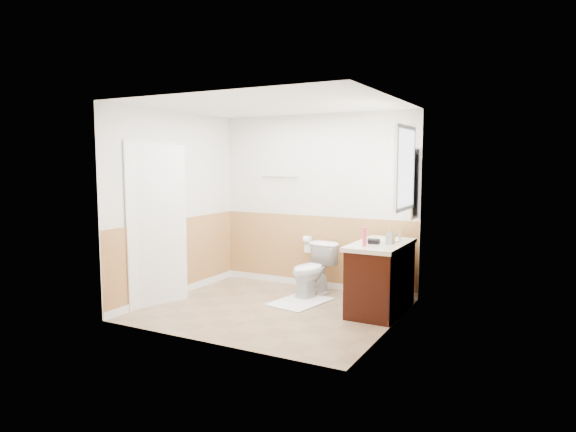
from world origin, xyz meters
The scene contains 32 objects.
floor centered at (0.00, 0.00, 0.00)m, with size 3.00×3.00×0.00m, color #8C7051.
ceiling centered at (0.00, 0.00, 2.50)m, with size 3.00×3.00×0.00m, color white.
wall_back centered at (0.00, 1.30, 1.25)m, with size 3.00×3.00×0.00m, color silver.
wall_front centered at (0.00, -1.30, 1.25)m, with size 3.00×3.00×0.00m, color silver.
wall_left centered at (-1.50, 0.00, 1.25)m, with size 3.00×3.00×0.00m, color silver.
wall_right centered at (1.50, 0.00, 1.25)m, with size 3.00×3.00×0.00m, color silver.
wainscot_back centered at (0.00, 1.29, 0.50)m, with size 3.00×3.00×0.00m, color tan.
wainscot_front centered at (0.00, -1.29, 0.50)m, with size 3.00×3.00×0.00m, color tan.
wainscot_left centered at (-1.49, 0.00, 0.50)m, with size 2.60×2.60×0.00m, color tan.
wainscot_right centered at (1.49, 0.00, 0.50)m, with size 2.60×2.60×0.00m, color tan.
toilet centered at (0.17, 0.82, 0.36)m, with size 0.40×0.70×0.72m, color white.
bath_mat centered at (0.17, 0.45, 0.01)m, with size 0.55×0.80×0.02m, color white.
vanity_cabinet centered at (1.21, 0.57, 0.40)m, with size 0.55×1.10×0.80m, color black.
vanity_knob_left centered at (0.91, 0.47, 0.55)m, with size 0.03×0.03×0.03m, color silver.
vanity_knob_right centered at (0.91, 0.67, 0.55)m, with size 0.03×0.03×0.03m, color white.
countertop centered at (1.20, 0.57, 0.83)m, with size 0.60×1.15×0.05m, color beige.
sink_basin centered at (1.21, 0.72, 0.86)m, with size 0.36×0.36×0.02m, color white.
faucet centered at (1.39, 0.72, 0.92)m, with size 0.02×0.02×0.14m, color silver.
lotion_bottle centered at (1.11, 0.24, 0.96)m, with size 0.05×0.05×0.22m, color #DA3851.
soap_dispenser centered at (1.33, 0.52, 0.95)m, with size 0.09×0.09×0.19m, color gray.
hair_dryer_body centered at (1.16, 0.43, 0.89)m, with size 0.07×0.07×0.14m, color black.
hair_dryer_handle centered at (1.13, 0.47, 0.86)m, with size 0.03×0.03×0.07m, color black.
mirror_panel centered at (1.48, 1.10, 1.55)m, with size 0.02×0.35×0.90m, color silver.
window_frame centered at (1.47, 0.59, 1.75)m, with size 0.04×0.80×1.00m, color white.
window_glass centered at (1.49, 0.59, 1.75)m, with size 0.01×0.70×0.90m, color white.
door centered at (-1.40, -0.45, 1.02)m, with size 0.05×0.80×2.04m, color white.
door_frame centered at (-1.48, -0.45, 1.03)m, with size 0.02×0.92×2.10m, color white.
door_knob centered at (-1.34, -0.12, 0.95)m, with size 0.06×0.06×0.06m, color silver.
towel_bar centered at (-0.55, 1.25, 1.60)m, with size 0.02×0.02×0.62m, color silver.
tp_holder_bar centered at (-0.10, 1.23, 0.70)m, with size 0.02×0.02×0.14m, color silver.
tp_roll centered at (-0.10, 1.23, 0.70)m, with size 0.11×0.11×0.10m, color white.
tp_sheet centered at (-0.10, 1.23, 0.59)m, with size 0.10×0.01×0.16m, color white.
Camera 1 is at (3.04, -5.29, 1.83)m, focal length 31.50 mm.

